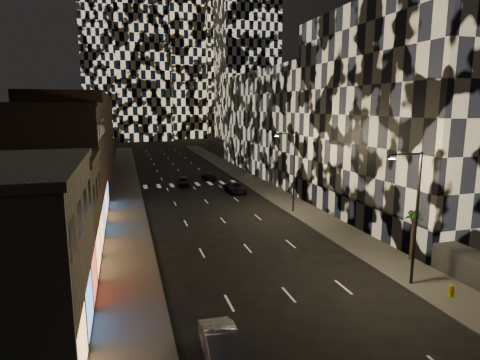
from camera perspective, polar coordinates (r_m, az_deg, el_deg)
sidewalk_left at (r=62.57m, az=-16.05°, el=-1.01°), size 4.00×120.00×0.15m
sidewalk_right at (r=65.62m, az=1.67°, el=-0.08°), size 4.00×120.00×0.15m
curb_left at (r=62.59m, az=-14.13°, el=-0.91°), size 0.20×120.00×0.15m
curb_right at (r=65.02m, az=-0.09°, el=-0.18°), size 0.20×120.00×0.15m
retail_tan at (r=34.16m, az=-27.91°, el=-4.45°), size 10.00×10.00×8.00m
retail_brown at (r=45.88m, az=-25.06°, el=1.87°), size 10.00×15.00×12.00m
retail_filler_left at (r=71.95m, az=-21.98°, el=5.66°), size 10.00×40.00×14.00m
midrise_right at (r=46.67m, az=23.78°, el=8.27°), size 16.00×25.00×22.00m
midrise_base at (r=43.46m, az=15.00°, el=-3.98°), size 0.60×25.00×3.00m
midrise_filler_right at (r=74.68m, az=7.44°, el=8.01°), size 16.00×40.00×18.00m
tower_center_low at (r=155.69m, az=-14.03°, el=23.31°), size 18.00×18.00×95.00m
streetlight_near at (r=28.85m, az=23.48°, el=-3.88°), size 2.55×0.25×9.00m
streetlight_far at (r=45.70m, az=7.43°, el=1.92°), size 2.55×0.25×9.00m
car_silver_parked at (r=20.65m, az=-2.54°, el=-22.75°), size 1.70×4.64×1.52m
car_dark_midlane at (r=62.19m, az=-7.99°, el=-0.18°), size 2.02×4.27×1.41m
car_dark_oncoming at (r=66.78m, az=-4.44°, el=0.55°), size 2.12×4.43×1.24m
car_dark_rightlane at (r=56.61m, az=-0.61°, el=-1.14°), size 2.43×5.01×1.37m
fire_hydrant at (r=29.67m, az=27.83°, el=-13.74°), size 0.38×0.36×0.76m
palm_tree at (r=34.01m, az=23.45°, el=-5.19°), size 2.01×2.00×3.95m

